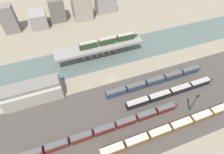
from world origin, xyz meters
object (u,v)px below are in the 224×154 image
(train_yard_near, at_px, (193,119))
(signal_tower, at_px, (194,103))
(train_yard_far, at_px, (172,92))
(warehouse_building, at_px, (33,92))
(train_yard_outer, at_px, (157,80))
(train_yard_mid, at_px, (107,129))
(train_on_bridge, at_px, (109,41))

(train_yard_near, height_order, signal_tower, signal_tower)
(train_yard_far, relative_size, signal_tower, 4.29)
(train_yard_far, xyz_separation_m, warehouse_building, (-66.20, 22.22, 2.78))
(train_yard_far, relative_size, train_yard_outer, 0.88)
(warehouse_building, relative_size, signal_tower, 2.26)
(train_yard_near, distance_m, train_yard_mid, 39.21)
(warehouse_building, bearing_deg, signal_tower, -25.83)
(train_yard_near, bearing_deg, train_on_bridge, 108.68)
(warehouse_building, bearing_deg, train_yard_near, -30.36)
(train_yard_far, distance_m, warehouse_building, 69.88)
(train_yard_mid, bearing_deg, train_yard_outer, 26.00)
(signal_tower, bearing_deg, train_on_bridge, 113.00)
(train_yard_mid, relative_size, train_yard_outer, 1.24)
(train_yard_far, bearing_deg, train_yard_outer, 110.02)
(train_on_bridge, xyz_separation_m, train_yard_outer, (15.94, -31.88, -8.36))
(train_yard_near, bearing_deg, train_yard_mid, 166.11)
(train_on_bridge, bearing_deg, signal_tower, -67.00)
(train_yard_outer, xyz_separation_m, warehouse_building, (-62.74, 12.74, 2.69))
(train_yard_outer, height_order, signal_tower, signal_tower)
(train_yard_outer, bearing_deg, train_yard_far, -69.98)
(signal_tower, bearing_deg, train_yard_mid, 174.46)
(train_yard_near, xyz_separation_m, train_yard_mid, (-38.06, 9.41, -0.11))
(train_on_bridge, bearing_deg, train_yard_mid, -110.75)
(train_on_bridge, distance_m, train_yard_mid, 52.71)
(train_yard_near, distance_m, train_yard_far, 16.69)
(train_on_bridge, bearing_deg, warehouse_building, -157.76)
(train_yard_outer, xyz_separation_m, signal_tower, (6.39, -20.72, 4.17))
(train_yard_mid, height_order, signal_tower, signal_tower)
(train_yard_near, bearing_deg, signal_tower, 63.68)
(train_yard_mid, bearing_deg, train_on_bridge, 69.25)
(train_yard_far, height_order, warehouse_building, warehouse_building)
(train_on_bridge, xyz_separation_m, train_yard_mid, (-18.43, -48.64, -8.53))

